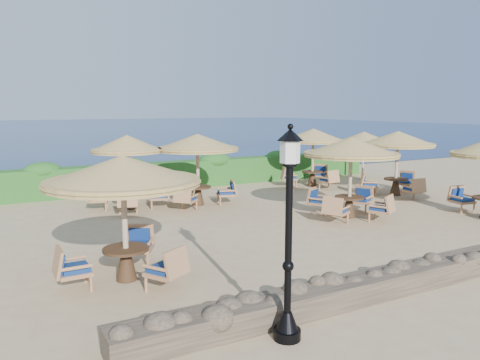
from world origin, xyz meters
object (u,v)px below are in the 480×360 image
extra_parasol (364,136)px  cafe_set_1 (351,161)px  cafe_set_4 (198,153)px  cafe_set_5 (313,145)px  cafe_set_0 (123,187)px  cafe_set_3 (128,161)px  cafe_set_6 (397,148)px  lamp_post (288,244)px

extra_parasol → cafe_set_1: 8.71m
cafe_set_1 → cafe_set_4: same height
cafe_set_1 → cafe_set_5: same height
cafe_set_0 → cafe_set_3: bearing=74.7°
cafe_set_3 → cafe_set_6: same height
extra_parasol → cafe_set_4: 10.02m
extra_parasol → cafe_set_1: size_ratio=0.77×
extra_parasol → cafe_set_5: size_ratio=0.84×
cafe_set_0 → cafe_set_6: size_ratio=1.08×
cafe_set_5 → extra_parasol: bearing=8.8°
extra_parasol → cafe_set_5: bearing=-171.2°
cafe_set_3 → cafe_set_6: 10.76m
cafe_set_1 → cafe_set_5: bearing=64.5°
lamp_post → cafe_set_5: bearing=51.7°
cafe_set_3 → cafe_set_5: (8.73, 0.82, 0.19)m
lamp_post → cafe_set_0: lamp_post is taller
cafe_set_5 → cafe_set_6: bearing=-63.2°
cafe_set_1 → lamp_post: bearing=-137.3°
cafe_set_3 → extra_parasol: bearing=6.4°
cafe_set_3 → cafe_set_4: size_ratio=0.95×
cafe_set_4 → cafe_set_6: (7.99, -2.03, -0.02)m
cafe_set_3 → cafe_set_6: bearing=-13.9°
cafe_set_6 → extra_parasol: bearing=65.0°
cafe_set_1 → cafe_set_3: (-6.08, 4.74, -0.15)m
cafe_set_4 → cafe_set_6: 8.24m
cafe_set_4 → cafe_set_0: bearing=-124.3°
cafe_set_0 → cafe_set_4: size_ratio=1.05×
lamp_post → extra_parasol: lamp_post is taller
lamp_post → cafe_set_0: bearing=113.0°
cafe_set_1 → cafe_set_3: bearing=142.1°
cafe_set_6 → cafe_set_5: bearing=116.8°
cafe_set_3 → cafe_set_5: 8.77m
cafe_set_4 → cafe_set_1: bearing=-49.1°
extra_parasol → cafe_set_4: bearing=-168.9°
cafe_set_1 → cafe_set_6: 4.86m
lamp_post → extra_parasol: (12.60, 12.00, 0.62)m
cafe_set_4 → cafe_set_5: 6.42m
extra_parasol → cafe_set_4: size_ratio=0.79×
cafe_set_5 → cafe_set_0: bearing=-143.9°
cafe_set_0 → cafe_set_5: 13.14m
lamp_post → cafe_set_4: (2.77, 10.08, 0.41)m
lamp_post → cafe_set_5: (9.04, 11.45, 0.38)m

